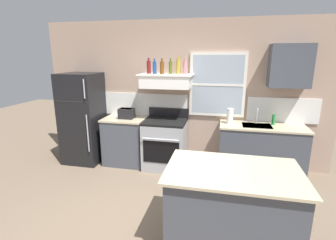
{
  "coord_description": "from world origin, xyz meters",
  "views": [
    {
      "loc": [
        0.75,
        -2.46,
        2.06
      ],
      "look_at": [
        -0.05,
        1.2,
        1.1
      ],
      "focal_mm": 26.87,
      "sensor_mm": 36.0,
      "label": 1
    }
  ],
  "objects_px": {
    "bottle_red_label_wine": "(149,67)",
    "bottle_amber_wine": "(162,68)",
    "paper_towel_roll": "(230,116)",
    "dish_soap_bottle": "(274,120)",
    "toaster": "(127,113)",
    "stove_range": "(165,144)",
    "bottle_blue_liqueur": "(155,67)",
    "refrigerator": "(83,118)",
    "kitchen_island": "(231,208)",
    "bottle_champagne_gold_foil": "(178,66)",
    "bottle_olive_oil_square": "(171,67)",
    "bottle_rose_pink": "(185,67)"
  },
  "relations": [
    {
      "from": "bottle_red_label_wine",
      "to": "bottle_amber_wine",
      "type": "height_order",
      "value": "bottle_red_label_wine"
    },
    {
      "from": "paper_towel_roll",
      "to": "dish_soap_bottle",
      "type": "relative_size",
      "value": 1.5
    },
    {
      "from": "toaster",
      "to": "bottle_red_label_wine",
      "type": "bearing_deg",
      "value": 16.09
    },
    {
      "from": "bottle_red_label_wine",
      "to": "bottle_amber_wine",
      "type": "bearing_deg",
      "value": -15.96
    },
    {
      "from": "stove_range",
      "to": "bottle_blue_liqueur",
      "type": "relative_size",
      "value": 4.09
    },
    {
      "from": "refrigerator",
      "to": "kitchen_island",
      "type": "bearing_deg",
      "value": -32.83
    },
    {
      "from": "bottle_blue_liqueur",
      "to": "dish_soap_bottle",
      "type": "xyz_separation_m",
      "value": [
        2.09,
        0.05,
        -0.86
      ]
    },
    {
      "from": "bottle_blue_liqueur",
      "to": "bottle_champagne_gold_foil",
      "type": "distance_m",
      "value": 0.42
    },
    {
      "from": "bottle_blue_liqueur",
      "to": "paper_towel_roll",
      "type": "xyz_separation_m",
      "value": [
        1.36,
        -0.05,
        -0.81
      ]
    },
    {
      "from": "toaster",
      "to": "bottle_olive_oil_square",
      "type": "distance_m",
      "value": 1.19
    },
    {
      "from": "refrigerator",
      "to": "paper_towel_roll",
      "type": "relative_size",
      "value": 6.46
    },
    {
      "from": "toaster",
      "to": "dish_soap_bottle",
      "type": "bearing_deg",
      "value": 2.63
    },
    {
      "from": "stove_range",
      "to": "bottle_blue_liqueur",
      "type": "height_order",
      "value": "bottle_blue_liqueur"
    },
    {
      "from": "refrigerator",
      "to": "bottle_amber_wine",
      "type": "xyz_separation_m",
      "value": [
        1.58,
        0.08,
        0.99
      ]
    },
    {
      "from": "stove_range",
      "to": "bottle_amber_wine",
      "type": "height_order",
      "value": "bottle_amber_wine"
    },
    {
      "from": "bottle_champagne_gold_foil",
      "to": "dish_soap_bottle",
      "type": "height_order",
      "value": "bottle_champagne_gold_foil"
    },
    {
      "from": "bottle_champagne_gold_foil",
      "to": "bottle_red_label_wine",
      "type": "bearing_deg",
      "value": -177.94
    },
    {
      "from": "refrigerator",
      "to": "bottle_blue_liqueur",
      "type": "height_order",
      "value": "bottle_blue_liqueur"
    },
    {
      "from": "toaster",
      "to": "bottle_red_label_wine",
      "type": "relative_size",
      "value": 1.05
    },
    {
      "from": "dish_soap_bottle",
      "to": "bottle_rose_pink",
      "type": "bearing_deg",
      "value": -178.65
    },
    {
      "from": "toaster",
      "to": "bottle_amber_wine",
      "type": "xyz_separation_m",
      "value": [
        0.68,
        0.04,
        0.85
      ]
    },
    {
      "from": "bottle_champagne_gold_foil",
      "to": "kitchen_island",
      "type": "height_order",
      "value": "bottle_champagne_gold_foil"
    },
    {
      "from": "bottle_red_label_wine",
      "to": "bottle_blue_liqueur",
      "type": "height_order",
      "value": "bottle_red_label_wine"
    },
    {
      "from": "refrigerator",
      "to": "paper_towel_roll",
      "type": "distance_m",
      "value": 2.8
    },
    {
      "from": "bottle_amber_wine",
      "to": "bottle_rose_pink",
      "type": "height_order",
      "value": "bottle_rose_pink"
    },
    {
      "from": "bottle_blue_liqueur",
      "to": "bottle_olive_oil_square",
      "type": "height_order",
      "value": "bottle_olive_oil_square"
    },
    {
      "from": "bottle_champagne_gold_foil",
      "to": "toaster",
      "type": "bearing_deg",
      "value": -171.72
    },
    {
      "from": "stove_range",
      "to": "dish_soap_bottle",
      "type": "relative_size",
      "value": 6.06
    },
    {
      "from": "bottle_champagne_gold_foil",
      "to": "paper_towel_roll",
      "type": "bearing_deg",
      "value": -7.21
    },
    {
      "from": "bottle_blue_liqueur",
      "to": "bottle_amber_wine",
      "type": "relative_size",
      "value": 0.98
    },
    {
      "from": "bottle_olive_oil_square",
      "to": "bottle_amber_wine",
      "type": "bearing_deg",
      "value": -148.37
    },
    {
      "from": "bottle_red_label_wine",
      "to": "bottle_amber_wine",
      "type": "xyz_separation_m",
      "value": [
        0.27,
        -0.08,
        -0.0
      ]
    },
    {
      "from": "bottle_blue_liqueur",
      "to": "kitchen_island",
      "type": "height_order",
      "value": "bottle_blue_liqueur"
    },
    {
      "from": "kitchen_island",
      "to": "bottle_olive_oil_square",
      "type": "bearing_deg",
      "value": 118.76
    },
    {
      "from": "paper_towel_roll",
      "to": "kitchen_island",
      "type": "height_order",
      "value": "paper_towel_roll"
    },
    {
      "from": "toaster",
      "to": "bottle_amber_wine",
      "type": "relative_size",
      "value": 1.1
    },
    {
      "from": "bottle_red_label_wine",
      "to": "bottle_olive_oil_square",
      "type": "relative_size",
      "value": 1.03
    },
    {
      "from": "bottle_red_label_wine",
      "to": "dish_soap_bottle",
      "type": "bearing_deg",
      "value": 0.02
    },
    {
      "from": "bottle_olive_oil_square",
      "to": "paper_towel_roll",
      "type": "height_order",
      "value": "bottle_olive_oil_square"
    },
    {
      "from": "bottle_red_label_wine",
      "to": "paper_towel_roll",
      "type": "relative_size",
      "value": 1.05
    },
    {
      "from": "bottle_rose_pink",
      "to": "bottle_olive_oil_square",
      "type": "bearing_deg",
      "value": 170.72
    },
    {
      "from": "bottle_blue_liqueur",
      "to": "bottle_champagne_gold_foil",
      "type": "relative_size",
      "value": 0.85
    },
    {
      "from": "stove_range",
      "to": "bottle_blue_liqueur",
      "type": "bearing_deg",
      "value": 157.42
    },
    {
      "from": "refrigerator",
      "to": "bottle_amber_wine",
      "type": "bearing_deg",
      "value": 3.01
    },
    {
      "from": "stove_range",
      "to": "bottle_olive_oil_square",
      "type": "bearing_deg",
      "value": 64.33
    },
    {
      "from": "refrigerator",
      "to": "toaster",
      "type": "relative_size",
      "value": 5.88
    },
    {
      "from": "bottle_red_label_wine",
      "to": "bottle_champagne_gold_foil",
      "type": "xyz_separation_m",
      "value": [
        0.54,
        0.02,
        0.01
      ]
    },
    {
      "from": "dish_soap_bottle",
      "to": "bottle_olive_oil_square",
      "type": "bearing_deg",
      "value": 179.77
    },
    {
      "from": "toaster",
      "to": "bottle_olive_oil_square",
      "type": "xyz_separation_m",
      "value": [
        0.82,
        0.13,
        0.85
      ]
    },
    {
      "from": "toaster",
      "to": "bottle_champagne_gold_foil",
      "type": "relative_size",
      "value": 0.95
    }
  ]
}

